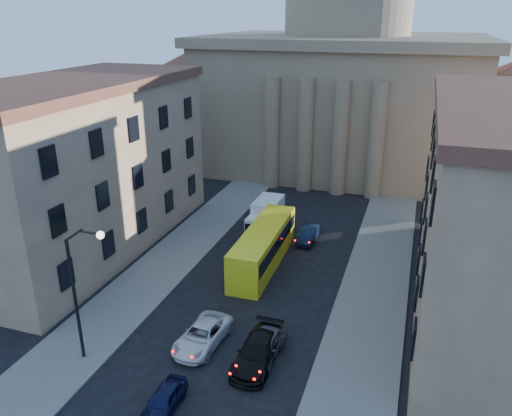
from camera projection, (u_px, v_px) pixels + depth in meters
The scene contains 12 objects.
sidewalk_left at pixel (151, 278), 39.63m from camera, with size 5.00×60.00×0.15m, color #62605A.
sidewalk_right at pixel (368, 316), 34.63m from camera, with size 5.00×60.00×0.15m, color #62605A.
church at pixel (343, 76), 65.91m from camera, with size 68.02×28.76×36.60m.
building_left at pixel (81, 165), 42.97m from camera, with size 11.60×26.60×14.70m.
street_lamp at pixel (80, 284), 28.44m from camera, with size 2.62×0.44×8.83m.
car_left_near at pixel (164, 400), 26.35m from camera, with size 1.46×3.63×1.24m, color black.
car_left_mid at pixel (202, 335), 31.51m from camera, with size 2.31×5.00×1.39m, color silver.
car_right_mid at pixel (258, 352), 29.87m from camera, with size 2.17×5.33×1.55m, color black.
car_right_far at pixel (264, 345), 30.43m from camera, with size 1.84×4.57×1.56m, color #525157.
car_right_distant at pixel (308, 234), 46.01m from camera, with size 1.46×4.18×1.38m, color black.
city_bus at pixel (263, 245), 41.32m from camera, with size 2.78×11.39×3.20m.
box_truck at pixel (265, 218), 47.52m from camera, with size 2.31×5.65×3.08m.
Camera 1 is at (10.41, -12.45, 19.72)m, focal length 35.00 mm.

